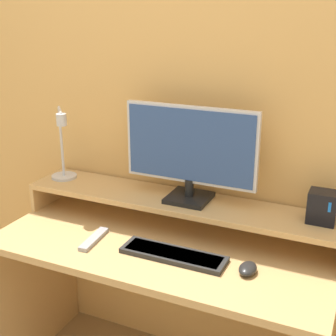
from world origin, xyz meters
TOP-DOWN VIEW (x-y plane):
  - wall_back at (0.00, 0.61)m, footprint 6.00×0.05m
  - desk at (0.00, 0.29)m, footprint 1.34×0.57m
  - monitor_shelf at (0.00, 0.45)m, footprint 1.34×0.25m
  - monitor at (0.05, 0.46)m, footprint 0.55×0.17m
  - desk_lamp at (-0.55, 0.43)m, footprint 0.17×0.18m
  - router_dock at (0.56, 0.47)m, footprint 0.10×0.09m
  - keyboard at (0.08, 0.22)m, footprint 0.40×0.12m
  - mouse at (0.36, 0.23)m, footprint 0.06×0.09m
  - remote_control at (-0.26, 0.21)m, footprint 0.06×0.19m

SIDE VIEW (x-z plane):
  - desk at x=0.00m, z-range 0.16..0.86m
  - remote_control at x=-0.26m, z-range 0.70..0.72m
  - keyboard at x=0.08m, z-range 0.71..0.72m
  - mouse at x=0.36m, z-range 0.70..0.74m
  - monitor_shelf at x=0.00m, z-range 0.75..0.88m
  - router_dock at x=0.56m, z-range 0.84..0.96m
  - desk_lamp at x=-0.55m, z-range 0.81..1.14m
  - monitor at x=0.05m, z-range 0.85..1.24m
  - wall_back at x=0.00m, z-range 0.00..2.50m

